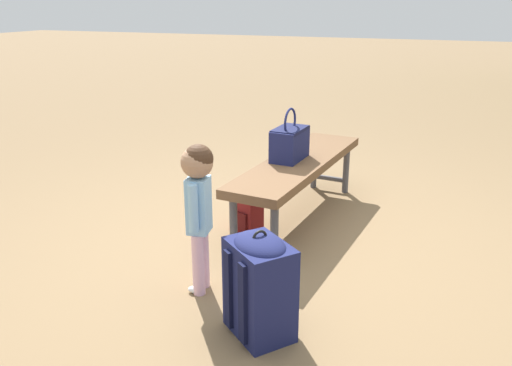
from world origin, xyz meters
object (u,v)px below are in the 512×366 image
park_bench (298,167)px  backpack_large (260,283)px  backpack_small (247,209)px  child_standing (199,196)px  handbag (290,142)px

park_bench → backpack_large: 1.44m
park_bench → backpack_small: size_ratio=5.06×
child_standing → backpack_small: bearing=-175.2°
handbag → child_standing: child_standing is taller
handbag → backpack_small: bearing=-31.9°
park_bench → handbag: handbag is taller
child_standing → handbag: bearing=173.6°
park_bench → backpack_large: size_ratio=3.03×
park_bench → child_standing: child_standing is taller
park_bench → backpack_small: (0.33, -0.26, -0.23)m
handbag → backpack_large: size_ratio=0.68×
park_bench → backpack_large: bearing=10.0°
park_bench → handbag: 0.19m
backpack_small → backpack_large: bearing=25.3°
handbag → child_standing: (1.14, -0.13, -0.03)m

